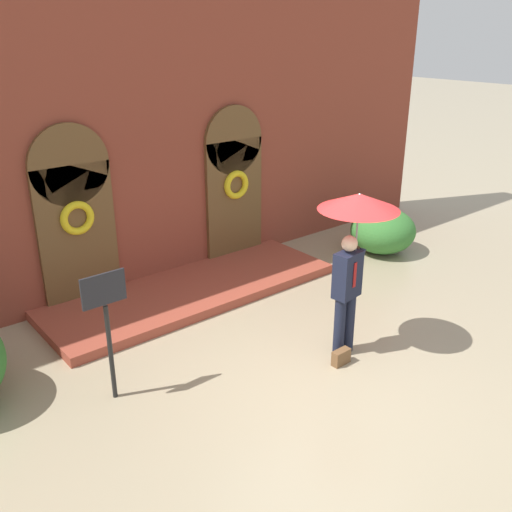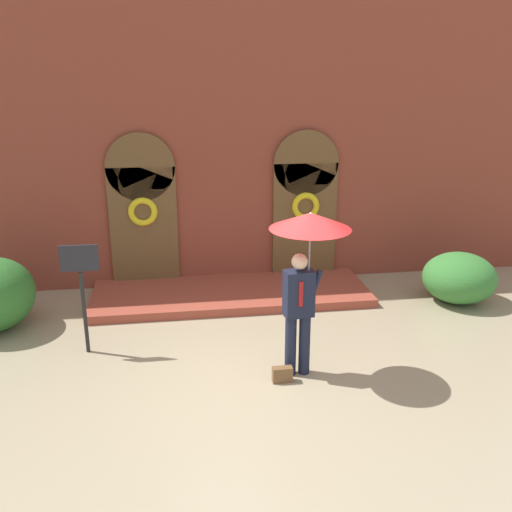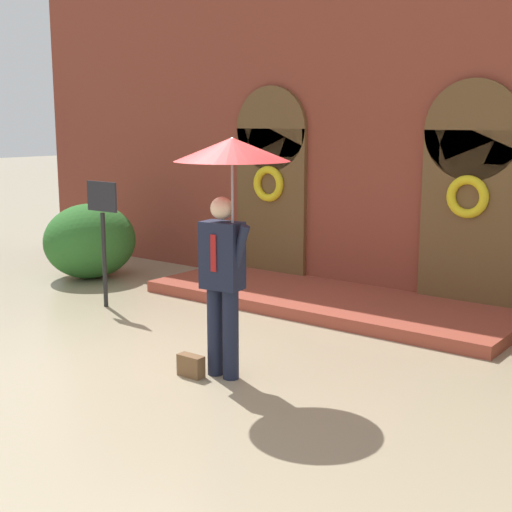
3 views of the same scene
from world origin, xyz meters
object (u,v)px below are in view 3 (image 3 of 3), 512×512
handbag (191,366)px  person_with_umbrella (229,185)px  sign_post (103,223)px  shrub_left (90,241)px

handbag → person_with_umbrella: bearing=29.2°
sign_post → shrub_left: (-1.64, 1.11, -0.56)m
handbag → sign_post: bearing=154.3°
sign_post → person_with_umbrella: bearing=-19.5°
handbag → shrub_left: (-4.43, 2.42, 0.49)m
shrub_left → handbag: bearing=-28.6°
person_with_umbrella → handbag: (-0.35, -0.20, -1.80)m
sign_post → shrub_left: size_ratio=1.11×
handbag → sign_post: size_ratio=0.16×
handbag → shrub_left: shrub_left is taller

